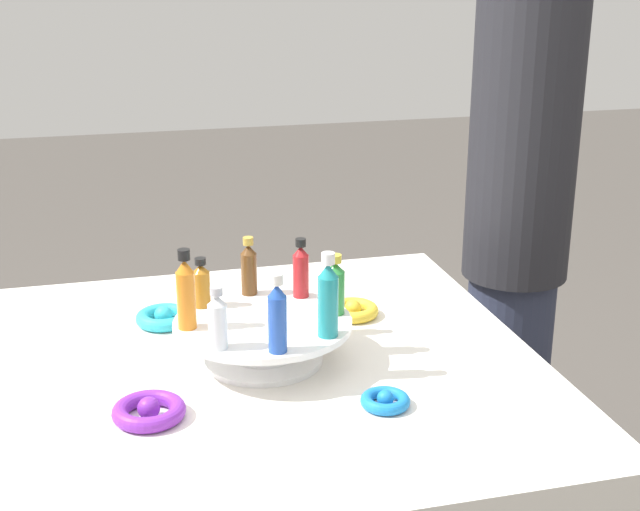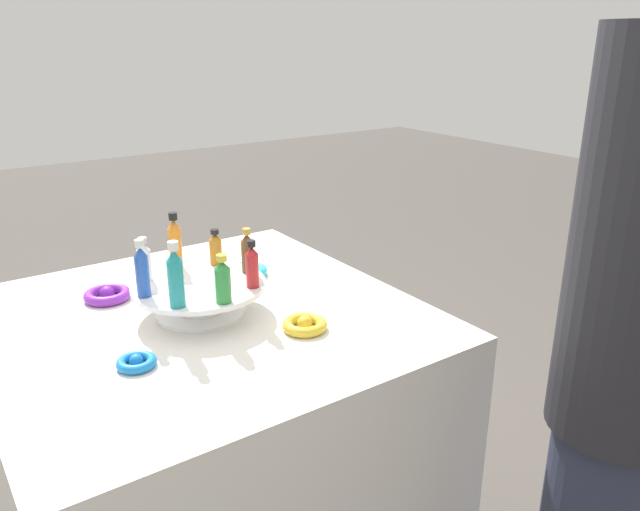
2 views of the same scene
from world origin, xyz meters
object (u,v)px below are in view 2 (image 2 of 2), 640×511
bottle_amber (216,248)px  bottle_teal (176,277)px  ribbon_bow_blue (136,362)px  display_stand (200,295)px  bottle_blue (142,271)px  bottle_green (224,280)px  bottle_red (252,266)px  bottle_clear (144,261)px  ribbon_bow_teal (248,271)px  person_figure (625,365)px  bottle_brown (247,252)px  bottle_orange (174,243)px  ribbon_bow_gold (305,325)px  ribbon_bow_purple (107,295)px

bottle_amber → bottle_teal: size_ratio=0.63×
bottle_teal → ribbon_bow_blue: 0.19m
ribbon_bow_blue → display_stand: bearing=126.6°
bottle_blue → bottle_green: 0.18m
bottle_red → bottle_clear: size_ratio=1.06×
bottle_teal → ribbon_bow_teal: 0.41m
ribbon_bow_teal → person_figure: 0.96m
bottle_amber → bottle_teal: bearing=-44.0°
bottle_red → ribbon_bow_teal: bottle_red is taller
bottle_amber → bottle_red: bearing=1.0°
bottle_brown → ribbon_bow_teal: bearing=152.5°
bottle_amber → ribbon_bow_teal: 0.17m
display_stand → ribbon_bow_blue: 0.27m
display_stand → ribbon_bow_blue: size_ratio=3.91×
display_stand → ribbon_bow_blue: bearing=-53.4°
bottle_orange → person_figure: size_ratio=0.09×
bottle_red → ribbon_bow_gold: bearing=27.6°
bottle_blue → ribbon_bow_blue: bottle_blue is taller
bottle_brown → person_figure: bearing=28.0°
bottle_clear → bottle_teal: (0.18, 0.00, 0.02)m
ribbon_bow_teal → ribbon_bow_blue: size_ratio=1.35×
bottle_blue → ribbon_bow_purple: bearing=-173.0°
bottle_green → ribbon_bow_purple: size_ratio=0.95×
bottle_red → ribbon_bow_gold: 0.18m
ribbon_bow_purple → person_figure: 1.18m
display_stand → ribbon_bow_blue: (0.16, -0.21, -0.04)m
bottle_orange → ribbon_bow_blue: bearing=-36.0°
display_stand → bottle_brown: bearing=91.0°
ribbon_bow_blue → ribbon_bow_gold: size_ratio=0.78×
bottle_red → bottle_amber: (-0.18, -0.00, -0.01)m
bottle_teal → ribbon_bow_teal: (-0.25, 0.30, -0.13)m
bottle_brown → ribbon_bow_gold: bearing=7.0°
ribbon_bow_blue → person_figure: size_ratio=0.05×
bottle_teal → bottle_green: (0.04, 0.09, -0.02)m
ribbon_bow_purple → ribbon_bow_blue: bearing=-8.4°
display_stand → bottle_amber: size_ratio=3.40×
bottle_amber → bottle_clear: 0.18m
ribbon_bow_purple → person_figure: (0.96, 0.69, 0.03)m
ribbon_bow_purple → ribbon_bow_gold: size_ratio=1.13×
bottle_orange → person_figure: (0.88, 0.53, -0.10)m
bottle_blue → ribbon_bow_gold: (0.21, 0.29, -0.13)m
person_figure → ribbon_bow_blue: bearing=16.1°
bottle_red → bottle_teal: size_ratio=0.77×
bottle_teal → ribbon_bow_purple: size_ratio=1.27×
bottle_orange → bottle_brown: bearing=46.0°
bottle_brown → ribbon_bow_blue: 0.40m
bottle_clear → ribbon_bow_purple: 0.18m
bottle_brown → bottle_amber: 0.10m
bottle_green → display_stand: bearing=-179.0°
bottle_red → person_figure: (0.66, 0.43, -0.09)m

